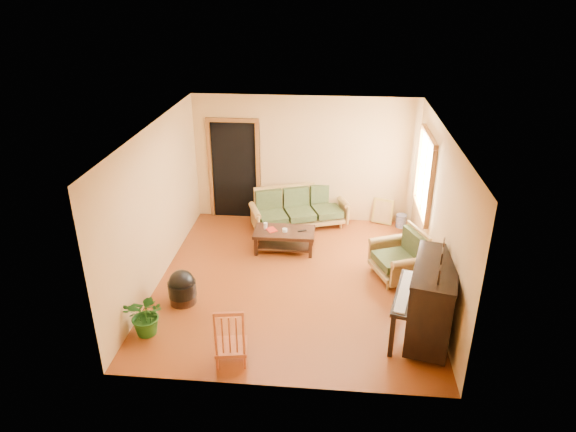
# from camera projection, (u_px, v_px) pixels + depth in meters

# --- Properties ---
(floor) EXTENTS (5.00, 5.00, 0.00)m
(floor) POSITION_uv_depth(u_px,v_px,m) (294.00, 280.00, 8.68)
(floor) COLOR #5E260C
(floor) RESTS_ON ground
(doorway) EXTENTS (1.08, 0.16, 2.05)m
(doorway) POSITION_uv_depth(u_px,v_px,m) (234.00, 171.00, 10.61)
(doorway) COLOR black
(doorway) RESTS_ON floor
(window) EXTENTS (0.12, 1.36, 1.46)m
(window) POSITION_uv_depth(u_px,v_px,m) (425.00, 175.00, 9.03)
(window) COLOR white
(window) RESTS_ON right_wall
(sofa) EXTENTS (2.08, 1.42, 0.82)m
(sofa) POSITION_uv_depth(u_px,v_px,m) (300.00, 209.00, 10.37)
(sofa) COLOR olive
(sofa) RESTS_ON floor
(coffee_table) EXTENTS (1.12, 0.61, 0.41)m
(coffee_table) POSITION_uv_depth(u_px,v_px,m) (284.00, 240.00, 9.56)
(coffee_table) COLOR black
(coffee_table) RESTS_ON floor
(armchair) EXTENTS (1.10, 1.13, 0.88)m
(armchair) POSITION_uv_depth(u_px,v_px,m) (398.00, 255.00, 8.58)
(armchair) COLOR olive
(armchair) RESTS_ON floor
(piano) EXTENTS (1.08, 1.49, 1.18)m
(piano) POSITION_uv_depth(u_px,v_px,m) (432.00, 302.00, 7.05)
(piano) COLOR black
(piano) RESTS_ON floor
(footstool) EXTENTS (0.44, 0.44, 0.42)m
(footstool) POSITION_uv_depth(u_px,v_px,m) (182.00, 291.00, 8.01)
(footstool) COLOR black
(footstool) RESTS_ON floor
(red_chair) EXTENTS (0.48, 0.51, 0.89)m
(red_chair) POSITION_uv_depth(u_px,v_px,m) (231.00, 333.00, 6.68)
(red_chair) COLOR brown
(red_chair) RESTS_ON floor
(leaning_frame) EXTENTS (0.43, 0.24, 0.56)m
(leaning_frame) POSITION_uv_depth(u_px,v_px,m) (383.00, 211.00, 10.57)
(leaning_frame) COLOR #B1973B
(leaning_frame) RESTS_ON floor
(ceramic_crock) EXTENTS (0.27, 0.27, 0.27)m
(ceramic_crock) POSITION_uv_depth(u_px,v_px,m) (401.00, 221.00, 10.50)
(ceramic_crock) COLOR #34479E
(ceramic_crock) RESTS_ON floor
(potted_plant) EXTENTS (0.67, 0.60, 0.65)m
(potted_plant) POSITION_uv_depth(u_px,v_px,m) (147.00, 315.00, 7.24)
(potted_plant) COLOR #1C5017
(potted_plant) RESTS_ON floor
(book) EXTENTS (0.26, 0.27, 0.02)m
(book) POSITION_uv_depth(u_px,v_px,m) (267.00, 231.00, 9.44)
(book) COLOR #A42315
(book) RESTS_ON coffee_table
(candle) EXTENTS (0.08, 0.08, 0.12)m
(candle) POSITION_uv_depth(u_px,v_px,m) (266.00, 226.00, 9.52)
(candle) COLOR silver
(candle) RESTS_ON coffee_table
(glass_jar) EXTENTS (0.11, 0.11, 0.06)m
(glass_jar) POSITION_uv_depth(u_px,v_px,m) (285.00, 230.00, 9.42)
(glass_jar) COLOR silver
(glass_jar) RESTS_ON coffee_table
(remote) EXTENTS (0.17, 0.11, 0.02)m
(remote) POSITION_uv_depth(u_px,v_px,m) (302.00, 231.00, 9.45)
(remote) COLOR black
(remote) RESTS_ON coffee_table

